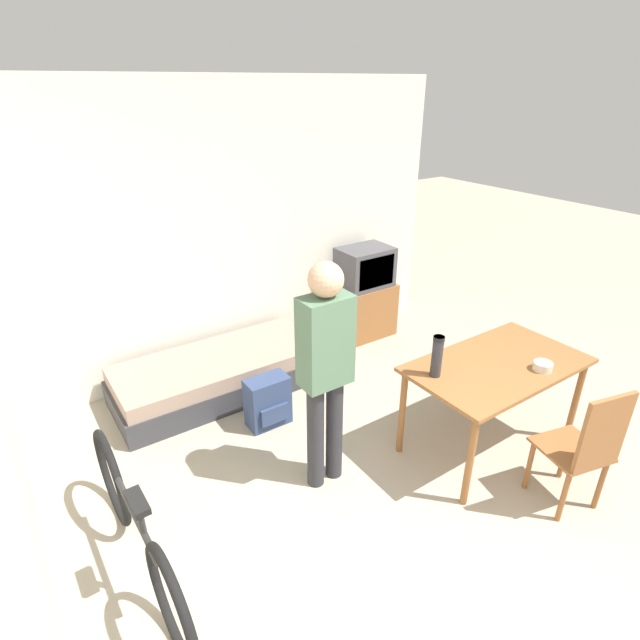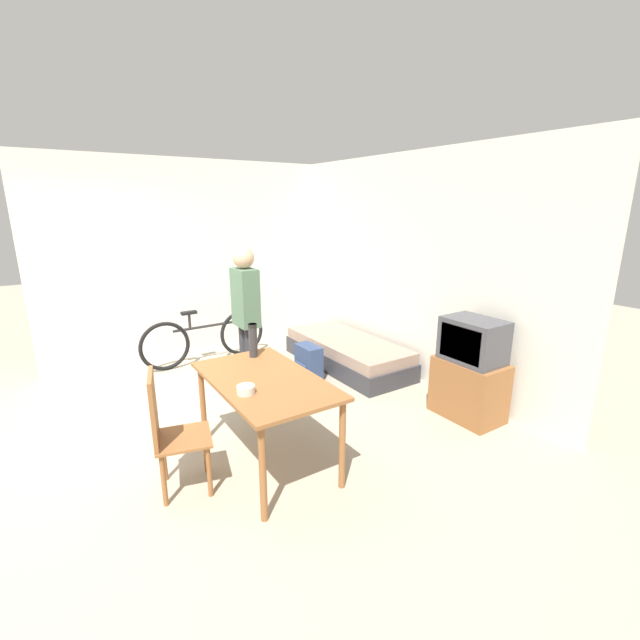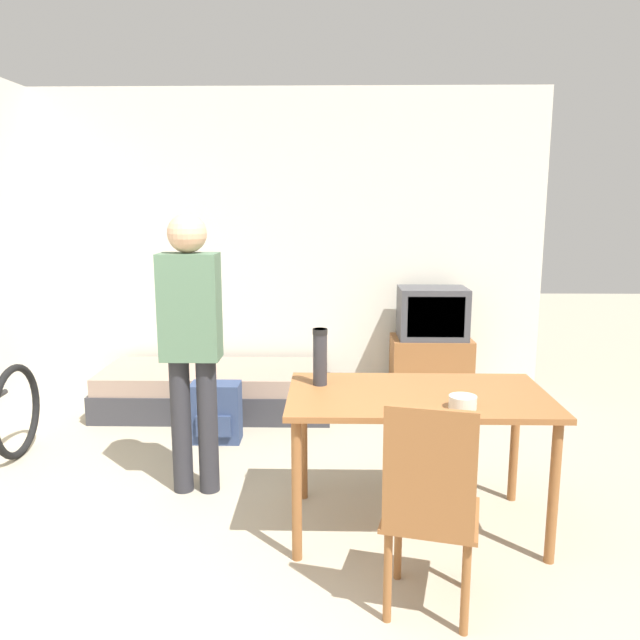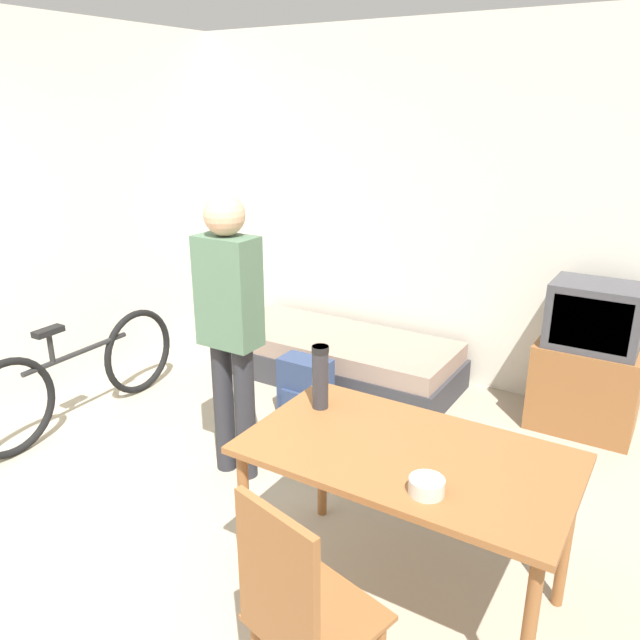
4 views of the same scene
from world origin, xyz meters
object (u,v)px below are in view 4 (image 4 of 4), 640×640
person_standing (230,320)px  backpack (305,389)px  wooden_chair (298,610)px  thermos_flask (320,375)px  mate_bowl (427,486)px  dining_table (406,468)px  daybed (338,357)px  bicycle (80,376)px  tv (588,362)px

person_standing → backpack: (-0.03, 0.80, -0.76)m
wooden_chair → thermos_flask: (-0.47, 0.90, 0.40)m
mate_bowl → backpack: 2.15m
mate_bowl → backpack: mate_bowl is taller
thermos_flask → backpack: 1.50m
dining_table → wooden_chair: bearing=-93.4°
daybed → mate_bowl: size_ratio=14.34×
dining_table → bicycle: size_ratio=0.78×
bicycle → thermos_flask: (2.09, -0.21, 0.59)m
person_standing → thermos_flask: bearing=-19.4°
wooden_chair → backpack: bearing=122.5°
daybed → person_standing: person_standing is taller
mate_bowl → daybed: bearing=127.0°
daybed → mate_bowl: 2.74m
daybed → tv: (1.82, 0.17, 0.31)m
person_standing → tv: bearing=44.8°
bicycle → tv: bearing=29.7°
bicycle → person_standing: person_standing is taller
daybed → backpack: 0.70m
daybed → thermos_flask: (0.91, -1.75, 0.74)m
tv → thermos_flask: bearing=-115.3°
thermos_flask → backpack: size_ratio=0.71×
bicycle → backpack: 1.56m
tv → wooden_chair: (-0.44, -2.82, 0.03)m
dining_table → person_standing: 1.37m
daybed → dining_table: size_ratio=1.42×
dining_table → thermos_flask: 0.59m
thermos_flask → mate_bowl: bearing=-28.7°
daybed → bicycle: 1.94m
tv → bicycle: 3.45m
dining_table → backpack: bearing=137.0°
bicycle → daybed: bearing=52.7°
dining_table → mate_bowl: size_ratio=10.10×
wooden_chair → person_standing: size_ratio=0.57×
thermos_flask → mate_bowl: size_ratio=2.32×
daybed → backpack: backpack is taller
wooden_chair → tv: bearing=81.2°
tv → bicycle: bearing=-150.3°
dining_table → bicycle: bearing=172.2°
daybed → backpack: size_ratio=4.36×
bicycle → person_standing: bearing=2.3°
wooden_chair → backpack: size_ratio=2.17×
mate_bowl → thermos_flask: bearing=151.3°
person_standing → backpack: bearing=91.8°
person_standing → daybed: bearing=95.9°
person_standing → mate_bowl: (1.46, -0.65, -0.19)m
tv → bicycle: (-2.99, -1.71, -0.15)m
bicycle → mate_bowl: mate_bowl is taller
bicycle → wooden_chair: bearing=-23.6°
thermos_flask → dining_table: bearing=-15.4°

